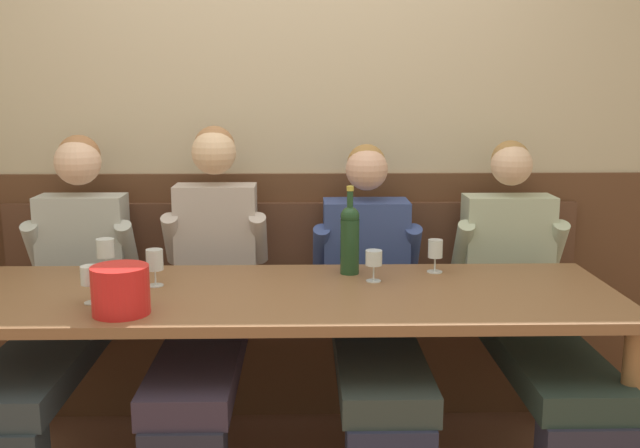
{
  "coord_description": "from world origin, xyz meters",
  "views": [
    {
      "loc": [
        0.06,
        -2.59,
        1.53
      ],
      "look_at": [
        0.13,
        0.45,
        0.94
      ],
      "focal_mm": 41.02,
      "sensor_mm": 36.0,
      "label": 1
    }
  ],
  "objects_px": {
    "person_center_left_seat": "(61,297)",
    "ice_bucket": "(120,290)",
    "person_left_seat": "(208,291)",
    "wine_bottle_amber_mid": "(350,237)",
    "person_center_right_seat": "(529,301)",
    "wine_glass_mid_right": "(155,262)",
    "wine_glass_by_bottle": "(374,260)",
    "wall_bench": "(292,341)",
    "person_right_seat": "(372,299)",
    "wine_glass_center_front": "(105,249)",
    "dining_table": "(289,308)",
    "wine_glass_left_end": "(435,250)"
  },
  "relations": [
    {
      "from": "person_center_left_seat",
      "to": "ice_bucket",
      "type": "distance_m",
      "value": 0.73
    },
    {
      "from": "person_left_seat",
      "to": "ice_bucket",
      "type": "bearing_deg",
      "value": -111.13
    },
    {
      "from": "wine_bottle_amber_mid",
      "to": "person_center_right_seat",
      "type": "bearing_deg",
      "value": 1.93
    },
    {
      "from": "wine_glass_mid_right",
      "to": "wine_glass_by_bottle",
      "type": "bearing_deg",
      "value": 3.04
    },
    {
      "from": "wall_bench",
      "to": "wine_bottle_amber_mid",
      "type": "bearing_deg",
      "value": -58.57
    },
    {
      "from": "wall_bench",
      "to": "person_right_seat",
      "type": "xyz_separation_m",
      "value": [
        0.36,
        -0.37,
        0.32
      ]
    },
    {
      "from": "ice_bucket",
      "to": "wine_glass_center_front",
      "type": "bearing_deg",
      "value": 109.44
    },
    {
      "from": "person_left_seat",
      "to": "wine_glass_by_bottle",
      "type": "xyz_separation_m",
      "value": [
        0.7,
        -0.18,
        0.18
      ]
    },
    {
      "from": "dining_table",
      "to": "person_center_left_seat",
      "type": "xyz_separation_m",
      "value": [
        -0.98,
        0.31,
        -0.04
      ]
    },
    {
      "from": "person_center_left_seat",
      "to": "wine_bottle_amber_mid",
      "type": "height_order",
      "value": "person_center_left_seat"
    },
    {
      "from": "person_center_left_seat",
      "to": "wine_glass_left_end",
      "type": "relative_size",
      "value": 9.1
    },
    {
      "from": "wine_glass_left_end",
      "to": "wine_glass_mid_right",
      "type": "bearing_deg",
      "value": -170.75
    },
    {
      "from": "person_center_right_seat",
      "to": "dining_table",
      "type": "bearing_deg",
      "value": -164.37
    },
    {
      "from": "wall_bench",
      "to": "person_center_right_seat",
      "type": "distance_m",
      "value": 1.15
    },
    {
      "from": "person_center_right_seat",
      "to": "wine_glass_mid_right",
      "type": "xyz_separation_m",
      "value": [
        -1.57,
        -0.2,
        0.23
      ]
    },
    {
      "from": "wall_bench",
      "to": "wine_glass_mid_right",
      "type": "bearing_deg",
      "value": -131.96
    },
    {
      "from": "person_center_right_seat",
      "to": "wine_glass_center_front",
      "type": "bearing_deg",
      "value": 179.2
    },
    {
      "from": "wall_bench",
      "to": "wine_glass_mid_right",
      "type": "distance_m",
      "value": 0.97
    },
    {
      "from": "ice_bucket",
      "to": "wine_bottle_amber_mid",
      "type": "xyz_separation_m",
      "value": [
        0.83,
        0.53,
        0.07
      ]
    },
    {
      "from": "ice_bucket",
      "to": "wine_bottle_amber_mid",
      "type": "bearing_deg",
      "value": 32.43
    },
    {
      "from": "person_right_seat",
      "to": "wine_bottle_amber_mid",
      "type": "distance_m",
      "value": 0.31
    },
    {
      "from": "wine_glass_by_bottle",
      "to": "wall_bench",
      "type": "bearing_deg",
      "value": 122.34
    },
    {
      "from": "person_left_seat",
      "to": "wine_glass_mid_right",
      "type": "height_order",
      "value": "person_left_seat"
    },
    {
      "from": "person_right_seat",
      "to": "wine_glass_left_end",
      "type": "height_order",
      "value": "person_right_seat"
    },
    {
      "from": "person_center_left_seat",
      "to": "wine_glass_mid_right",
      "type": "bearing_deg",
      "value": -25.61
    },
    {
      "from": "person_center_left_seat",
      "to": "ice_bucket",
      "type": "xyz_separation_m",
      "value": [
        0.4,
        -0.57,
        0.19
      ]
    },
    {
      "from": "ice_bucket",
      "to": "wine_bottle_amber_mid",
      "type": "relative_size",
      "value": 0.54
    },
    {
      "from": "dining_table",
      "to": "wine_glass_left_end",
      "type": "height_order",
      "value": "wine_glass_left_end"
    },
    {
      "from": "dining_table",
      "to": "wall_bench",
      "type": "bearing_deg",
      "value": 90.0
    },
    {
      "from": "person_right_seat",
      "to": "person_center_left_seat",
      "type": "bearing_deg",
      "value": -179.78
    },
    {
      "from": "wine_glass_left_end",
      "to": "wine_glass_by_bottle",
      "type": "height_order",
      "value": "wine_glass_left_end"
    },
    {
      "from": "person_right_seat",
      "to": "person_center_right_seat",
      "type": "xyz_separation_m",
      "value": [
        0.68,
        -0.02,
        -0.01
      ]
    },
    {
      "from": "wine_glass_mid_right",
      "to": "person_center_left_seat",
      "type": "bearing_deg",
      "value": 154.39
    },
    {
      "from": "person_center_right_seat",
      "to": "ice_bucket",
      "type": "relative_size",
      "value": 6.26
    },
    {
      "from": "dining_table",
      "to": "person_left_seat",
      "type": "bearing_deg",
      "value": 138.2
    },
    {
      "from": "wine_glass_left_end",
      "to": "wall_bench",
      "type": "bearing_deg",
      "value": 146.98
    },
    {
      "from": "wine_bottle_amber_mid",
      "to": "person_left_seat",
      "type": "bearing_deg",
      "value": 175.05
    },
    {
      "from": "person_center_right_seat",
      "to": "ice_bucket",
      "type": "height_order",
      "value": "person_center_right_seat"
    },
    {
      "from": "ice_bucket",
      "to": "wine_glass_by_bottle",
      "type": "relative_size",
      "value": 1.56
    },
    {
      "from": "wall_bench",
      "to": "wine_glass_left_end",
      "type": "xyz_separation_m",
      "value": [
        0.62,
        -0.4,
        0.55
      ]
    },
    {
      "from": "wine_glass_by_bottle",
      "to": "person_left_seat",
      "type": "bearing_deg",
      "value": 165.53
    },
    {
      "from": "person_center_left_seat",
      "to": "ice_bucket",
      "type": "bearing_deg",
      "value": -54.8
    },
    {
      "from": "person_center_left_seat",
      "to": "wine_glass_mid_right",
      "type": "height_order",
      "value": "person_center_left_seat"
    },
    {
      "from": "wine_glass_mid_right",
      "to": "wine_glass_left_end",
      "type": "distance_m",
      "value": 1.17
    },
    {
      "from": "wine_glass_mid_right",
      "to": "dining_table",
      "type": "bearing_deg",
      "value": -9.62
    },
    {
      "from": "person_right_seat",
      "to": "wine_glass_left_end",
      "type": "relative_size",
      "value": 8.92
    },
    {
      "from": "person_left_seat",
      "to": "person_center_right_seat",
      "type": "distance_m",
      "value": 1.39
    },
    {
      "from": "person_center_right_seat",
      "to": "wine_glass_left_end",
      "type": "height_order",
      "value": "person_center_right_seat"
    },
    {
      "from": "person_left_seat",
      "to": "wine_bottle_amber_mid",
      "type": "bearing_deg",
      "value": -4.95
    },
    {
      "from": "wine_glass_center_front",
      "to": "wine_glass_left_end",
      "type": "height_order",
      "value": "wine_glass_center_front"
    }
  ]
}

